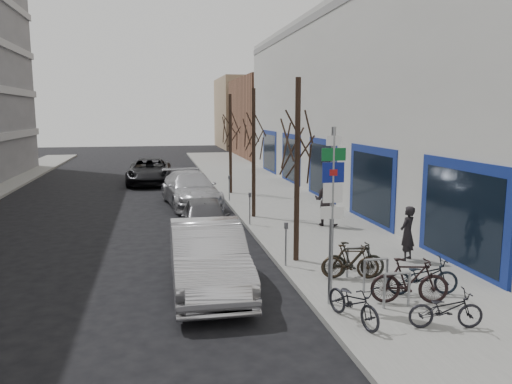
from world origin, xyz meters
name	(u,v)px	position (x,y,z in m)	size (l,w,h in m)	color
ground	(226,318)	(0.00, 0.00, 0.00)	(120.00, 120.00, 0.00)	black
sidewalk_east	(297,216)	(4.50, 10.00, 0.07)	(5.00, 70.00, 0.15)	slate
commercial_building	(475,104)	(17.00, 16.00, 5.00)	(20.00, 32.00, 10.00)	#B7B7B2
brick_building_far	(296,118)	(13.00, 40.00, 4.00)	(12.00, 14.00, 8.00)	brown
tan_building_far	(268,113)	(13.50, 55.00, 4.50)	(13.00, 12.00, 9.00)	#937A5B
highway_sign_pole	(332,205)	(2.40, -0.01, 2.46)	(0.55, 0.10, 4.20)	gray
bike_rack	(376,271)	(3.80, 0.60, 0.66)	(0.66, 2.26, 0.83)	gray
tree_near	(298,127)	(2.60, 3.50, 4.10)	(1.80, 1.80, 5.50)	black
tree_mid	(254,123)	(2.60, 10.00, 4.10)	(1.80, 1.80, 5.50)	black
tree_far	(230,120)	(2.60, 16.50, 4.10)	(1.80, 1.80, 5.50)	black
meter_front	(286,240)	(2.15, 3.00, 0.92)	(0.10, 0.08, 1.27)	gray
meter_mid	(250,205)	(2.15, 8.50, 0.92)	(0.10, 0.08, 1.27)	gray
meter_back	(229,186)	(2.15, 14.00, 0.92)	(0.10, 0.08, 1.27)	gray
bike_near_left	(354,299)	(2.54, -1.05, 0.66)	(0.50, 1.67, 1.02)	black
bike_near_right	(410,280)	(4.20, -0.33, 0.70)	(0.54, 1.81, 1.10)	black
bike_mid_curb	(423,273)	(4.79, 0.12, 0.68)	(0.52, 1.73, 1.06)	black
bike_mid_inner	(354,260)	(3.64, 1.61, 0.66)	(0.50, 1.66, 1.01)	black
bike_far_curb	(446,306)	(4.27, -1.70, 0.61)	(0.46, 1.52, 0.93)	black
bike_far_inner	(350,261)	(3.54, 1.59, 0.62)	(0.46, 1.55, 0.94)	black
parked_car_front	(208,257)	(-0.20, 1.95, 0.85)	(1.81, 5.18, 1.71)	#B2B1B7
parked_car_mid	(205,219)	(0.26, 7.32, 0.72)	(1.69, 4.20, 1.43)	#49494E
parked_car_back	(190,189)	(0.21, 13.82, 0.82)	(2.31, 5.68, 1.65)	#B1B1B6
lane_car	(150,171)	(-1.81, 22.08, 0.81)	(2.68, 5.81, 1.61)	black
pedestrian_near	(407,233)	(5.83, 2.85, 0.97)	(0.60, 0.39, 1.64)	black
pedestrian_far	(326,200)	(5.03, 7.76, 1.15)	(0.74, 0.50, 2.00)	black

